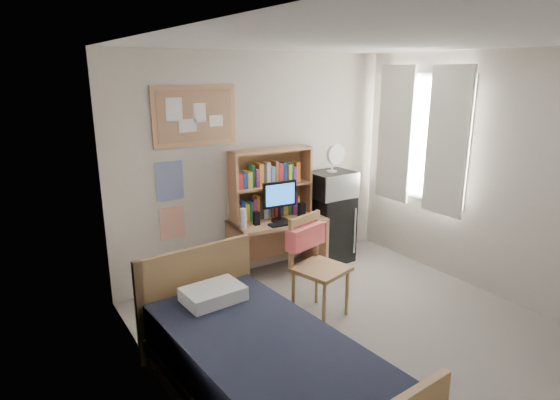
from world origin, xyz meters
TOP-DOWN VIEW (x-y plane):
  - floor at (0.00, 0.00)m, footprint 3.60×4.20m
  - ceiling at (0.00, 0.00)m, footprint 3.60×4.20m
  - wall_back at (0.00, 2.10)m, footprint 3.60×0.04m
  - wall_left at (-1.80, 0.00)m, footprint 0.04×4.20m
  - wall_right at (1.80, 0.00)m, footprint 0.04×4.20m
  - window_unit at (1.75, 1.20)m, footprint 0.10×1.40m
  - curtain_left at (1.72, 0.80)m, footprint 0.04×0.55m
  - curtain_right at (1.72, 1.60)m, footprint 0.04×0.55m
  - bulletin_board at (-0.78, 2.08)m, footprint 0.94×0.03m
  - poster_wave at (-1.10, 2.09)m, footprint 0.30×0.01m
  - poster_japan at (-1.10, 2.09)m, footprint 0.28×0.01m
  - desk at (0.07, 1.80)m, footprint 1.14×0.62m
  - desk_chair at (-0.10, 0.73)m, footprint 0.63×0.63m
  - mini_fridge at (0.88, 1.83)m, footprint 0.52×0.52m
  - bed at (-1.26, -0.16)m, footprint 1.18×2.14m
  - hutch at (0.08, 1.95)m, footprint 1.01×0.32m
  - monitor at (0.07, 1.74)m, footprint 0.42×0.06m
  - keyboard at (0.06, 1.60)m, footprint 0.41×0.15m
  - speaker_left at (-0.23, 1.76)m, footprint 0.07×0.07m
  - speaker_right at (0.37, 1.72)m, footprint 0.08×0.08m
  - water_bottle at (-0.41, 1.73)m, footprint 0.07×0.07m
  - hoodie at (-0.15, 0.92)m, footprint 0.48×0.26m
  - microwave at (0.88, 1.81)m, footprint 0.56×0.43m
  - desk_fan at (0.88, 1.81)m, footprint 0.26×0.26m
  - pillow at (-1.31, 0.58)m, footprint 0.50×0.37m

SIDE VIEW (x-z plane):
  - floor at x=0.00m, z-range -0.02..0.00m
  - bed at x=-1.26m, z-range 0.00..0.57m
  - desk at x=0.07m, z-range 0.00..0.69m
  - mini_fridge at x=0.88m, z-range 0.00..0.86m
  - desk_chair at x=-0.10m, z-range 0.00..1.03m
  - pillow at x=-1.31m, z-range 0.57..0.69m
  - keyboard at x=0.06m, z-range 0.69..0.71m
  - speaker_left at x=-0.23m, z-range 0.69..0.85m
  - poster_japan at x=-1.10m, z-range 0.60..0.96m
  - speaker_right at x=0.37m, z-range 0.69..0.87m
  - hoodie at x=-0.15m, z-range 0.69..0.91m
  - water_bottle at x=-0.41m, z-range 0.69..0.92m
  - monitor at x=0.07m, z-range 0.69..1.14m
  - microwave at x=0.88m, z-range 0.86..1.17m
  - hutch at x=0.08m, z-range 0.69..1.51m
  - poster_wave at x=-1.10m, z-range 1.04..1.46m
  - wall_back at x=0.00m, z-range 0.00..2.60m
  - wall_left at x=-1.80m, z-range 0.00..2.60m
  - wall_right at x=1.80m, z-range 0.00..2.60m
  - desk_fan at x=0.88m, z-range 1.17..1.49m
  - window_unit at x=1.75m, z-range 0.75..2.45m
  - curtain_left at x=1.72m, z-range 0.75..2.45m
  - curtain_right at x=1.72m, z-range 0.75..2.45m
  - bulletin_board at x=-0.78m, z-range 1.60..2.24m
  - ceiling at x=0.00m, z-range 2.59..2.61m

